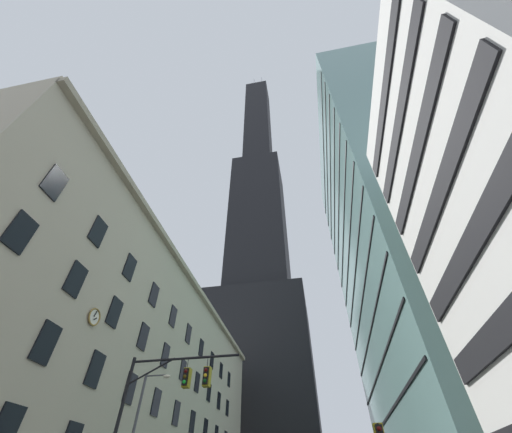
% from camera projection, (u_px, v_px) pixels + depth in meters
% --- Properties ---
extents(station_building, '(14.45, 58.92, 23.74)m').
position_uv_depth(station_building, '(128.00, 380.00, 35.57)').
color(station_building, '#B2A88E').
rests_on(station_building, ground).
extents(dark_skyscraper, '(28.32, 28.32, 213.52)m').
position_uv_depth(dark_skyscraper, '(259.00, 255.00, 106.63)').
color(dark_skyscraper, black).
rests_on(dark_skyscraper, ground).
extents(glass_office_midrise, '(19.96, 34.64, 58.78)m').
position_uv_depth(glass_office_midrise, '(417.00, 238.00, 44.01)').
color(glass_office_midrise, gray).
rests_on(glass_office_midrise, ground).
extents(traffic_signal_mast, '(6.90, 0.63, 7.91)m').
position_uv_depth(traffic_signal_mast, '(166.00, 398.00, 17.05)').
color(traffic_signal_mast, black).
rests_on(traffic_signal_mast, sidewalk_left).
extents(street_lamppost, '(1.97, 0.32, 8.05)m').
position_uv_depth(street_lamppost, '(138.00, 429.00, 19.52)').
color(street_lamppost, '#47474C').
rests_on(street_lamppost, sidewalk_left).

